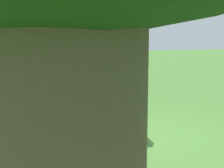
% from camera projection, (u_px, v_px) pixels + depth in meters
% --- Properties ---
extents(ground_plane, '(60.00, 60.00, 0.00)m').
position_uv_depth(ground_plane, '(142.00, 137.00, 7.79)').
color(ground_plane, '#406D2C').
extents(person, '(0.60, 0.71, 1.29)m').
position_uv_depth(person, '(127.00, 105.00, 7.84)').
color(person, silver).
rests_on(person, ground_plane).
extents(dog, '(0.57, 1.00, 0.58)m').
position_uv_depth(dog, '(91.00, 67.00, 6.34)').
color(dog, tan).
extents(frisbee_flying, '(0.29, 0.28, 0.08)m').
position_uv_depth(frisbee_flying, '(97.00, 44.00, 6.54)').
color(frisbee_flying, '#F3520F').
extents(frisbee_held, '(0.32, 0.33, 0.10)m').
position_uv_depth(frisbee_held, '(133.00, 113.00, 7.48)').
color(frisbee_held, red).
rests_on(frisbee_held, person).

